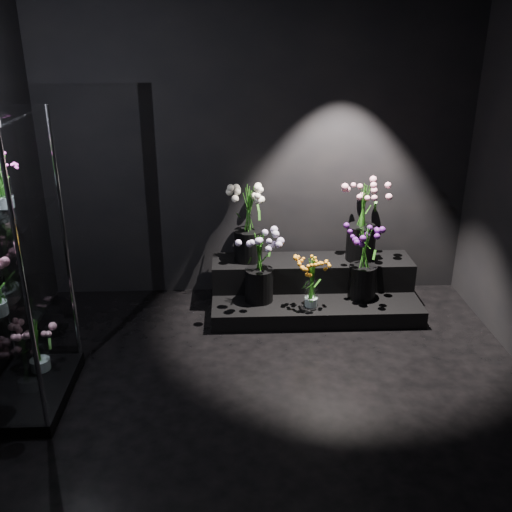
{
  "coord_description": "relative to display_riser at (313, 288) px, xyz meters",
  "views": [
    {
      "loc": [
        -0.23,
        -3.23,
        2.5
      ],
      "look_at": [
        -0.05,
        1.2,
        0.69
      ],
      "focal_mm": 40.0,
      "sensor_mm": 36.0,
      "label": 1
    }
  ],
  "objects": [
    {
      "name": "bouquet_case_base_pink",
      "position": [
        -2.2,
        -1.15,
        0.14
      ],
      "size": [
        0.4,
        0.4,
        0.42
      ],
      "rotation": [
        0.0,
        0.0,
        0.29
      ],
      "color": "white",
      "rests_on": "display_case"
    },
    {
      "name": "display_riser",
      "position": [
        0.0,
        0.0,
        0.0
      ],
      "size": [
        1.89,
        0.84,
        0.42
      ],
      "color": "black",
      "rests_on": "floor"
    },
    {
      "name": "bouquet_purple",
      "position": [
        0.42,
        -0.18,
        0.37
      ],
      "size": [
        0.42,
        0.42,
        0.7
      ],
      "rotation": [
        0.0,
        0.0,
        -0.35
      ],
      "color": "black",
      "rests_on": "display_riser"
    },
    {
      "name": "wall_front",
      "position": [
        -0.51,
        -3.62,
        1.23
      ],
      "size": [
        4.0,
        0.0,
        4.0
      ],
      "primitive_type": "plane",
      "rotation": [
        -1.57,
        0.0,
        0.0
      ],
      "color": "black",
      "rests_on": "floor"
    },
    {
      "name": "wall_back",
      "position": [
        -0.51,
        0.38,
        1.23
      ],
      "size": [
        4.0,
        0.0,
        4.0
      ],
      "primitive_type": "plane",
      "rotation": [
        1.57,
        0.0,
        0.0
      ],
      "color": "black",
      "rests_on": "floor"
    },
    {
      "name": "bouquet_lilac",
      "position": [
        -0.52,
        -0.2,
        0.35
      ],
      "size": [
        0.39,
        0.39,
        0.64
      ],
      "rotation": [
        0.0,
        0.0,
        0.06
      ],
      "color": "black",
      "rests_on": "display_riser"
    },
    {
      "name": "floor",
      "position": [
        -0.51,
        -1.62,
        -0.17
      ],
      "size": [
        4.0,
        4.0,
        0.0
      ],
      "primitive_type": "plane",
      "color": "black",
      "rests_on": "ground"
    },
    {
      "name": "bouquet_case_magenta",
      "position": [
        -2.23,
        -1.2,
        1.38
      ],
      "size": [
        0.24,
        0.24,
        0.35
      ],
      "rotation": [
        0.0,
        0.0,
        -0.14
      ],
      "color": "white",
      "rests_on": "display_case"
    },
    {
      "name": "bouquet_pink_roses",
      "position": [
        0.45,
        0.1,
        0.66
      ],
      "size": [
        0.46,
        0.46,
        0.73
      ],
      "rotation": [
        0.0,
        0.0,
        0.24
      ],
      "color": "black",
      "rests_on": "display_riser"
    },
    {
      "name": "display_case",
      "position": [
        -2.22,
        -1.36,
        0.83
      ],
      "size": [
        0.55,
        0.91,
        2.0
      ],
      "color": "black",
      "rests_on": "floor"
    },
    {
      "name": "bouquet_orange_bells",
      "position": [
        -0.06,
        -0.33,
        0.23
      ],
      "size": [
        0.26,
        0.26,
        0.47
      ],
      "rotation": [
        0.0,
        0.0,
        0.02
      ],
      "color": "white",
      "rests_on": "display_riser"
    },
    {
      "name": "bouquet_cream_roses",
      "position": [
        -0.61,
        0.14,
        0.65
      ],
      "size": [
        0.51,
        0.51,
        0.71
      ],
      "rotation": [
        0.0,
        0.0,
        0.41
      ],
      "color": "black",
      "rests_on": "display_riser"
    }
  ]
}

